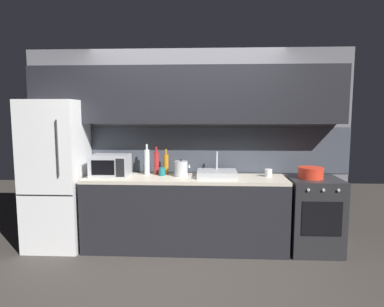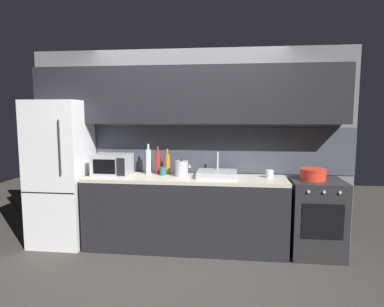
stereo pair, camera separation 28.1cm
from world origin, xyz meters
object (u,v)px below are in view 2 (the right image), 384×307
at_px(oven_range, 316,217).
at_px(wine_bottle_red, 158,162).
at_px(mug_white, 270,174).
at_px(cooking_pot, 313,174).
at_px(microwave, 112,165).
at_px(mug_teal, 163,171).
at_px(wine_bottle_amber, 167,163).
at_px(kettle, 182,168).
at_px(wine_bottle_clear, 148,161).
at_px(refrigerator, 61,173).

bearing_deg(oven_range, wine_bottle_red, 174.78).
height_order(mug_white, cooking_pot, cooking_pot).
bearing_deg(cooking_pot, microwave, 179.57).
height_order(mug_teal, cooking_pot, cooking_pot).
distance_m(wine_bottle_amber, cooking_pot, 1.78).
xyz_separation_m(kettle, mug_teal, (-0.24, 0.03, -0.05)).
relative_size(kettle, wine_bottle_clear, 0.55).
distance_m(wine_bottle_amber, wine_bottle_red, 0.12).
xyz_separation_m(oven_range, wine_bottle_clear, (-2.06, 0.16, 0.62)).
bearing_deg(cooking_pot, wine_bottle_amber, 173.51).
bearing_deg(cooking_pot, kettle, 177.82).
bearing_deg(microwave, cooking_pot, -0.43).
height_order(wine_bottle_amber, cooking_pot, wine_bottle_amber).
bearing_deg(microwave, mug_white, 1.82).
xyz_separation_m(wine_bottle_amber, mug_teal, (-0.04, -0.11, -0.08)).
distance_m(microwave, mug_teal, 0.64).
bearing_deg(wine_bottle_amber, wine_bottle_red, -168.10).
distance_m(refrigerator, cooking_pot, 3.12).
height_order(wine_bottle_clear, mug_white, wine_bottle_clear).
bearing_deg(mug_teal, kettle, -7.26).
relative_size(wine_bottle_clear, wine_bottle_red, 1.09).
bearing_deg(cooking_pot, oven_range, -1.49).
distance_m(oven_range, cooking_pot, 0.52).
bearing_deg(wine_bottle_amber, mug_teal, -108.78).
height_order(oven_range, kettle, kettle).
bearing_deg(oven_range, mug_white, 171.46).
relative_size(refrigerator, wine_bottle_amber, 5.65).
relative_size(oven_range, kettle, 4.20).
bearing_deg(wine_bottle_amber, microwave, -164.70).
height_order(wine_bottle_red, cooking_pot, wine_bottle_red).
bearing_deg(wine_bottle_clear, oven_range, -4.37).
distance_m(refrigerator, wine_bottle_red, 1.25).
xyz_separation_m(oven_range, microwave, (-2.49, 0.02, 0.58)).
relative_size(kettle, wine_bottle_amber, 0.66).
distance_m(kettle, mug_teal, 0.25).
distance_m(microwave, cooking_pot, 2.44).
height_order(microwave, mug_white, microwave).
xyz_separation_m(wine_bottle_clear, cooking_pot, (2.01, -0.16, -0.10)).
bearing_deg(microwave, wine_bottle_red, 16.03).
xyz_separation_m(mug_white, mug_teal, (-1.32, 0.01, 0.00)).
relative_size(kettle, wine_bottle_red, 0.60).
bearing_deg(wine_bottle_amber, wine_bottle_clear, -169.28).
relative_size(refrigerator, mug_teal, 18.13).
height_order(refrigerator, mug_white, refrigerator).
distance_m(mug_teal, cooking_pot, 1.81).
relative_size(wine_bottle_amber, mug_teal, 3.21).
xyz_separation_m(refrigerator, mug_teal, (1.31, 0.09, 0.03)).
distance_m(wine_bottle_red, mug_teal, 0.15).
relative_size(mug_white, cooking_pot, 0.32).
xyz_separation_m(refrigerator, mug_white, (2.63, 0.08, 0.03)).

